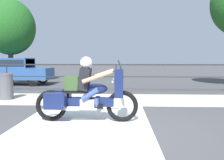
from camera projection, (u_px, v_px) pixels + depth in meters
name	position (u px, v px, depth m)	size (l,w,h in m)	color
ground_plane	(110.00, 127.00, 4.85)	(120.00, 120.00, 0.00)	#424244
sidewalk_band	(115.00, 99.00, 8.23)	(44.00, 2.40, 0.01)	#B7B2A8
crosswalk_band	(81.00, 130.00, 4.68)	(3.07, 6.00, 0.01)	silver
fence_railing	(116.00, 70.00, 9.93)	(36.00, 0.05, 1.29)	#232326
motorcycle	(86.00, 93.00, 5.26)	(2.50, 0.76, 1.57)	black
parked_car	(16.00, 70.00, 12.85)	(3.90, 1.62, 1.58)	#284C84
trash_bin	(6.00, 87.00, 8.16)	(0.50, 0.50, 0.97)	#515156
tree_behind_car	(9.00, 27.00, 13.69)	(3.16, 3.16, 5.26)	brown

